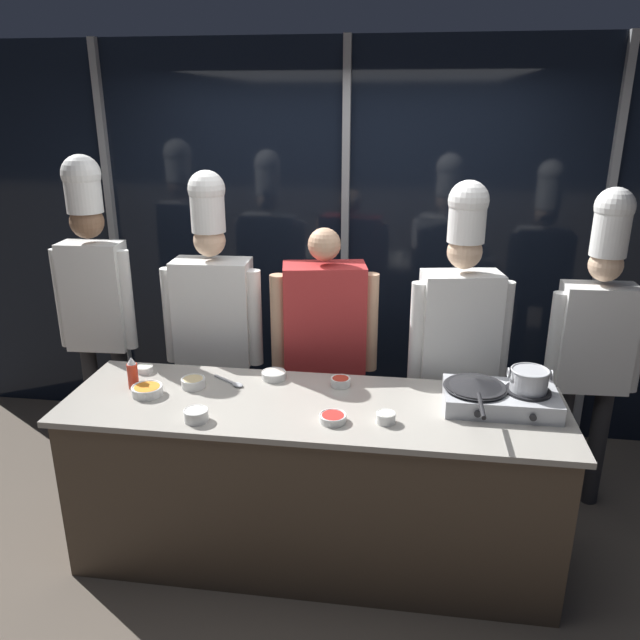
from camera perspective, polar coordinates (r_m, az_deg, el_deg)
ground_plane at (r=3.60m, az=-0.60°, el=-20.46°), size 24.00×24.00×0.00m
window_wall_back at (r=4.36m, az=2.35°, el=6.75°), size 5.93×0.09×2.70m
demo_counter at (r=3.33m, az=-0.63°, el=-14.51°), size 2.48×0.74×0.90m
portable_stove at (r=3.17m, az=16.17°, el=-6.89°), size 0.54×0.34×0.10m
frying_pan at (r=3.11m, az=14.04°, el=-5.64°), size 0.31×0.53×0.04m
stock_pot at (r=3.14m, az=18.59°, el=-5.15°), size 0.21×0.18×0.11m
squeeze_bottle_chili at (r=3.37m, az=-16.76°, el=-4.70°), size 0.05×0.05×0.17m
prep_bowl_bell_pepper at (r=2.93m, az=1.18°, el=-8.90°), size 0.13×0.13×0.04m
prep_bowl_carrots at (r=3.29m, az=-15.52°, el=-6.16°), size 0.16×0.16×0.05m
prep_bowl_ginger at (r=3.32m, az=-11.52°, el=-5.57°), size 0.13×0.13×0.05m
prep_bowl_garlic at (r=2.93m, az=6.03°, el=-8.80°), size 0.09×0.09×0.05m
prep_bowl_rice at (r=2.99m, az=-11.26°, el=-8.46°), size 0.12×0.12×0.06m
prep_bowl_chili_flakes at (r=3.27m, az=1.89°, el=-5.60°), size 0.10×0.10×0.04m
prep_bowl_onion at (r=3.36m, az=-4.25°, el=-4.99°), size 0.13×0.13×0.04m
prep_bowl_bean_sprouts at (r=3.57m, az=-15.75°, el=-4.30°), size 0.09×0.09×0.03m
serving_spoon_slotted at (r=3.32m, az=-7.91°, el=-5.74°), size 0.20×0.14×0.02m
chef_head at (r=4.06m, az=-19.89°, el=2.89°), size 0.49×0.22×2.02m
chef_sous at (r=3.81m, az=-9.70°, el=0.73°), size 0.60×0.26×1.94m
person_guest at (r=3.69m, az=0.38°, el=-1.61°), size 0.62×0.33×1.64m
chef_line at (r=3.55m, az=12.58°, el=-0.64°), size 0.56×0.29×1.92m
chef_pastry at (r=3.78m, az=23.87°, el=-1.03°), size 0.52×0.22×1.89m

